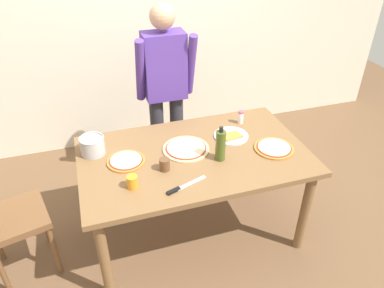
{
  "coord_description": "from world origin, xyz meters",
  "views": [
    {
      "loc": [
        -0.65,
        -2.0,
        2.24
      ],
      "look_at": [
        0.0,
        0.05,
        0.81
      ],
      "focal_mm": 34.17,
      "sensor_mm": 36.0,
      "label": 1
    }
  ],
  "objects_px": {
    "olive_oil_bottle": "(220,145)",
    "pizza_raw_on_board": "(186,149)",
    "chef_knife": "(182,187)",
    "cup_small_brown": "(165,164)",
    "chair_wooden_left": "(0,215)",
    "pizza_cooked_on_tray": "(126,161)",
    "plate_with_slice": "(231,136)",
    "salt_shaker": "(241,117)",
    "person_cook": "(165,87)",
    "pizza_second_cooked": "(274,148)",
    "steel_pot": "(92,145)",
    "dining_table": "(194,164)",
    "cup_orange": "(132,182)"
  },
  "relations": [
    {
      "from": "person_cook",
      "to": "dining_table",
      "type": "bearing_deg",
      "value": -89.22
    },
    {
      "from": "pizza_second_cooked",
      "to": "chef_knife",
      "type": "height_order",
      "value": "pizza_second_cooked"
    },
    {
      "from": "olive_oil_bottle",
      "to": "pizza_cooked_on_tray",
      "type": "bearing_deg",
      "value": 165.4
    },
    {
      "from": "cup_orange",
      "to": "olive_oil_bottle",
      "type": "bearing_deg",
      "value": 10.48
    },
    {
      "from": "dining_table",
      "to": "plate_with_slice",
      "type": "xyz_separation_m",
      "value": [
        0.33,
        0.13,
        0.1
      ]
    },
    {
      "from": "pizza_second_cooked",
      "to": "cup_small_brown",
      "type": "distance_m",
      "value": 0.81
    },
    {
      "from": "pizza_cooked_on_tray",
      "to": "pizza_second_cooked",
      "type": "height_order",
      "value": "same"
    },
    {
      "from": "pizza_second_cooked",
      "to": "olive_oil_bottle",
      "type": "relative_size",
      "value": 1.1
    },
    {
      "from": "olive_oil_bottle",
      "to": "pizza_raw_on_board",
      "type": "bearing_deg",
      "value": 136.69
    },
    {
      "from": "olive_oil_bottle",
      "to": "salt_shaker",
      "type": "distance_m",
      "value": 0.53
    },
    {
      "from": "chair_wooden_left",
      "to": "salt_shaker",
      "type": "height_order",
      "value": "chair_wooden_left"
    },
    {
      "from": "cup_small_brown",
      "to": "chef_knife",
      "type": "height_order",
      "value": "cup_small_brown"
    },
    {
      "from": "cup_orange",
      "to": "person_cook",
      "type": "bearing_deg",
      "value": 64.78
    },
    {
      "from": "dining_table",
      "to": "cup_small_brown",
      "type": "relative_size",
      "value": 18.82
    },
    {
      "from": "plate_with_slice",
      "to": "cup_small_brown",
      "type": "distance_m",
      "value": 0.63
    },
    {
      "from": "chair_wooden_left",
      "to": "pizza_cooked_on_tray",
      "type": "xyz_separation_m",
      "value": [
        0.85,
        0.03,
        0.23
      ]
    },
    {
      "from": "cup_small_brown",
      "to": "salt_shaker",
      "type": "bearing_deg",
      "value": 29.49
    },
    {
      "from": "olive_oil_bottle",
      "to": "salt_shaker",
      "type": "relative_size",
      "value": 2.42
    },
    {
      "from": "cup_orange",
      "to": "salt_shaker",
      "type": "bearing_deg",
      "value": 28.68
    },
    {
      "from": "pizza_raw_on_board",
      "to": "pizza_cooked_on_tray",
      "type": "distance_m",
      "value": 0.43
    },
    {
      "from": "pizza_cooked_on_tray",
      "to": "olive_oil_bottle",
      "type": "bearing_deg",
      "value": -14.6
    },
    {
      "from": "dining_table",
      "to": "pizza_cooked_on_tray",
      "type": "relative_size",
      "value": 6.14
    },
    {
      "from": "plate_with_slice",
      "to": "pizza_cooked_on_tray",
      "type": "bearing_deg",
      "value": -174.44
    },
    {
      "from": "pizza_cooked_on_tray",
      "to": "olive_oil_bottle",
      "type": "relative_size",
      "value": 1.02
    },
    {
      "from": "cup_orange",
      "to": "chef_knife",
      "type": "bearing_deg",
      "value": -19.09
    },
    {
      "from": "chair_wooden_left",
      "to": "olive_oil_bottle",
      "type": "height_order",
      "value": "olive_oil_bottle"
    },
    {
      "from": "cup_orange",
      "to": "chair_wooden_left",
      "type": "bearing_deg",
      "value": 163.74
    },
    {
      "from": "person_cook",
      "to": "plate_with_slice",
      "type": "relative_size",
      "value": 6.23
    },
    {
      "from": "chair_wooden_left",
      "to": "dining_table",
      "type": "bearing_deg",
      "value": -0.75
    },
    {
      "from": "pizza_cooked_on_tray",
      "to": "plate_with_slice",
      "type": "height_order",
      "value": "plate_with_slice"
    },
    {
      "from": "pizza_cooked_on_tray",
      "to": "chef_knife",
      "type": "xyz_separation_m",
      "value": [
        0.29,
        -0.38,
        -0.0
      ]
    },
    {
      "from": "salt_shaker",
      "to": "chef_knife",
      "type": "bearing_deg",
      "value": -137.0
    },
    {
      "from": "dining_table",
      "to": "chef_knife",
      "type": "bearing_deg",
      "value": -119.4
    },
    {
      "from": "pizza_cooked_on_tray",
      "to": "olive_oil_bottle",
      "type": "distance_m",
      "value": 0.65
    },
    {
      "from": "steel_pot",
      "to": "chair_wooden_left",
      "type": "bearing_deg",
      "value": -162.52
    },
    {
      "from": "olive_oil_bottle",
      "to": "person_cook",
      "type": "bearing_deg",
      "value": 100.41
    },
    {
      "from": "chair_wooden_left",
      "to": "salt_shaker",
      "type": "distance_m",
      "value": 1.85
    },
    {
      "from": "dining_table",
      "to": "cup_small_brown",
      "type": "xyz_separation_m",
      "value": [
        -0.24,
        -0.12,
        0.13
      ]
    },
    {
      "from": "plate_with_slice",
      "to": "salt_shaker",
      "type": "xyz_separation_m",
      "value": [
        0.15,
        0.17,
        0.04
      ]
    },
    {
      "from": "dining_table",
      "to": "chef_knife",
      "type": "distance_m",
      "value": 0.39
    },
    {
      "from": "person_cook",
      "to": "chair_wooden_left",
      "type": "bearing_deg",
      "value": -150.56
    },
    {
      "from": "salt_shaker",
      "to": "chef_knife",
      "type": "xyz_separation_m",
      "value": [
        -0.67,
        -0.62,
        -0.05
      ]
    },
    {
      "from": "pizza_cooked_on_tray",
      "to": "steel_pot",
      "type": "distance_m",
      "value": 0.27
    },
    {
      "from": "olive_oil_bottle",
      "to": "steel_pot",
      "type": "relative_size",
      "value": 1.48
    },
    {
      "from": "cup_small_brown",
      "to": "olive_oil_bottle",
      "type": "bearing_deg",
      "value": 0.2
    },
    {
      "from": "cup_orange",
      "to": "pizza_raw_on_board",
      "type": "bearing_deg",
      "value": 34.14
    },
    {
      "from": "cup_small_brown",
      "to": "salt_shaker",
      "type": "distance_m",
      "value": 0.83
    },
    {
      "from": "dining_table",
      "to": "olive_oil_bottle",
      "type": "xyz_separation_m",
      "value": [
        0.15,
        -0.11,
        0.2
      ]
    },
    {
      "from": "chef_knife",
      "to": "cup_small_brown",
      "type": "bearing_deg",
      "value": 104.68
    },
    {
      "from": "chair_wooden_left",
      "to": "cup_small_brown",
      "type": "xyz_separation_m",
      "value": [
        1.08,
        -0.13,
        0.26
      ]
    }
  ]
}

